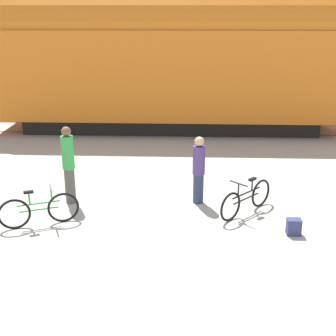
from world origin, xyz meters
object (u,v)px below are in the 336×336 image
bicycle_black (246,199)px  bicycle_green (39,210)px  person_in_green (68,164)px  backpack (294,227)px  person_in_purple (199,169)px  freight_train (171,58)px

bicycle_black → bicycle_green: size_ratio=0.83×
person_in_green → backpack: bearing=-25.6°
person_in_purple → person_in_green: size_ratio=0.87×
freight_train → person_in_purple: freight_train is taller
bicycle_black → person_in_purple: person_in_purple is taller
bicycle_green → backpack: bearing=-2.2°
bicycle_green → backpack: (5.25, -0.20, -0.19)m
freight_train → backpack: (2.79, -8.29, -2.42)m
freight_train → person_in_purple: size_ratio=24.85×
bicycle_green → person_in_green: (0.36, 1.23, 0.59)m
freight_train → bicycle_black: (1.94, -7.32, -2.24)m
bicycle_green → person_in_green: bearing=73.5°
person_in_green → person_in_purple: bearing=-7.1°
freight_train → bicycle_black: 7.89m
bicycle_green → person_in_purple: 3.64m
bicycle_black → freight_train: bearing=104.8°
freight_train → person_in_green: freight_train is taller
freight_train → bicycle_green: bearing=-106.9°
person_in_purple → person_in_green: bearing=-104.6°
bicycle_green → backpack: 5.25m
person_in_green → backpack: 5.15m
freight_train → backpack: bearing=-71.4°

